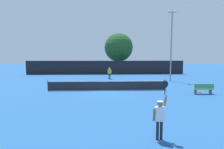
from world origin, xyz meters
name	(u,v)px	position (x,y,z in m)	size (l,w,h in m)	color
ground_plane	(107,90)	(0.00, 0.00, 0.00)	(120.00, 120.00, 0.00)	#235693
tennis_net	(107,85)	(0.00, 0.00, 0.51)	(11.96, 0.08, 1.07)	#232328
perimeter_fence	(106,67)	(0.00, 16.61, 1.28)	(29.66, 0.12, 2.56)	black
player_serving	(160,114)	(2.06, -11.43, 1.10)	(0.68, 0.39, 2.50)	white
player_receiving	(110,72)	(0.52, 9.20, 1.05)	(0.57, 0.25, 1.70)	yellow
tennis_ball	(130,98)	(1.87, -3.61, 0.03)	(0.07, 0.07, 0.07)	#CCE033
spare_racket	(199,92)	(8.77, -1.60, 0.02)	(0.28, 0.52, 0.04)	black
courtside_bench	(203,89)	(8.83, -2.25, 0.48)	(1.80, 0.44, 0.95)	#478C4C
light_pole	(171,42)	(8.96, 6.87, 5.40)	(1.18, 0.28, 9.63)	gray
large_tree	(119,47)	(2.81, 21.53, 5.25)	(6.05, 6.05, 8.29)	brown
parked_car_near	(94,67)	(-2.57, 25.10, 0.78)	(2.13, 4.30, 1.69)	red
parked_car_mid	(115,68)	(2.16, 23.55, 0.78)	(2.12, 4.29, 1.69)	navy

